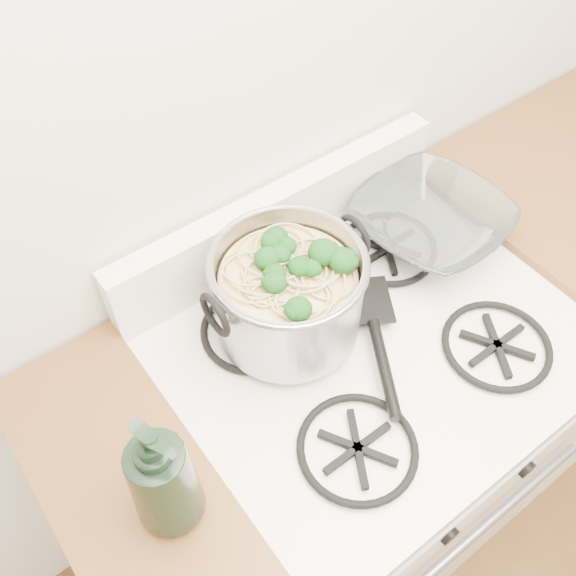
# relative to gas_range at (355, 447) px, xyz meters

# --- Properties ---
(gas_range) EXTENTS (0.76, 0.66, 0.92)m
(gas_range) POSITION_rel_gas_range_xyz_m (0.00, 0.00, 0.00)
(gas_range) COLOR white
(gas_range) RESTS_ON ground
(counter_left) EXTENTS (0.25, 0.65, 0.92)m
(counter_left) POSITION_rel_gas_range_xyz_m (-0.51, 0.00, 0.02)
(counter_left) COLOR silver
(counter_left) RESTS_ON ground
(stock_pot) EXTENTS (0.31, 0.28, 0.19)m
(stock_pot) POSITION_rel_gas_range_xyz_m (-0.12, 0.12, 0.58)
(stock_pot) COLOR gray
(stock_pot) RESTS_ON gas_range
(spatula) EXTENTS (0.41, 0.41, 0.02)m
(spatula) POSITION_rel_gas_range_xyz_m (0.04, 0.07, 0.50)
(spatula) COLOR black
(spatula) RESTS_ON gas_range
(glass_bowl) EXTENTS (0.14, 0.14, 0.03)m
(glass_bowl) POSITION_rel_gas_range_xyz_m (0.26, 0.13, 0.50)
(glass_bowl) COLOR white
(glass_bowl) RESTS_ON gas_range
(bottle) EXTENTS (0.13, 0.13, 0.27)m
(bottle) POSITION_rel_gas_range_xyz_m (-0.47, -0.05, 0.62)
(bottle) COLOR black
(bottle) RESTS_ON counter_left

